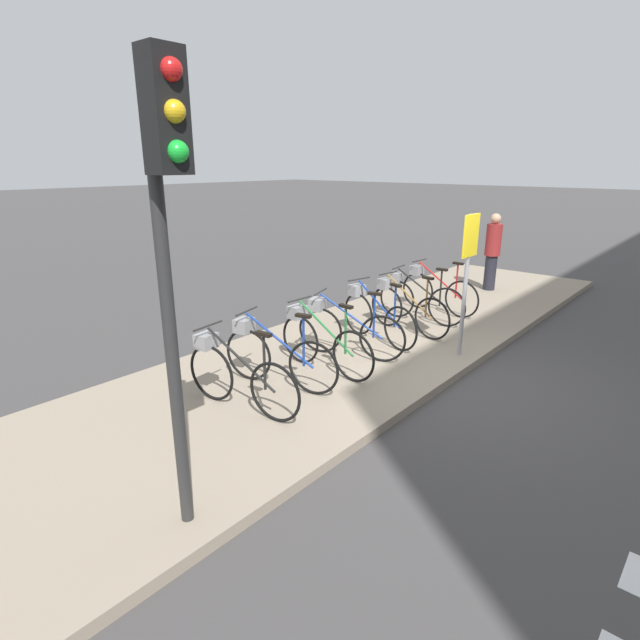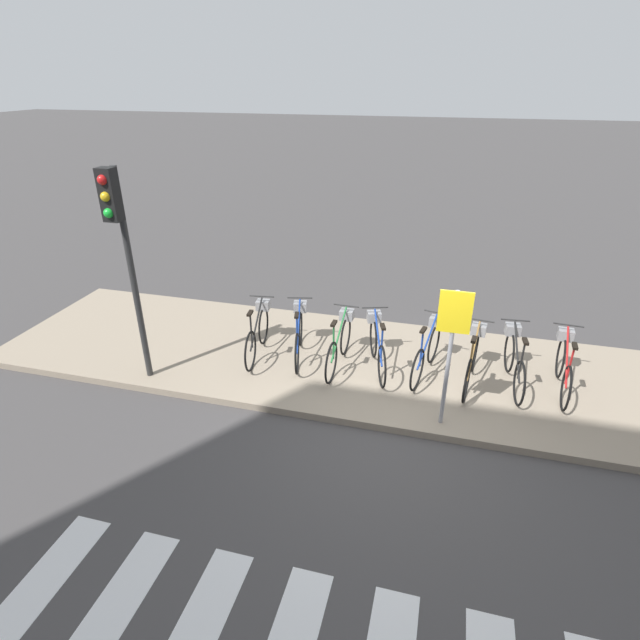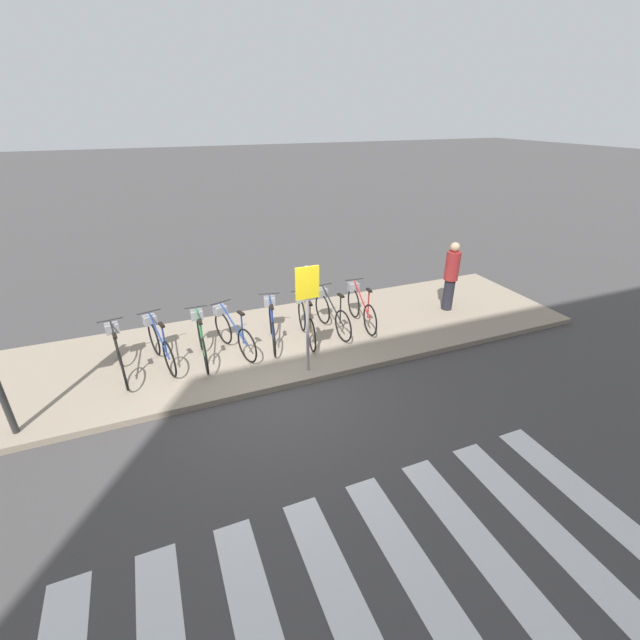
# 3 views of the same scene
# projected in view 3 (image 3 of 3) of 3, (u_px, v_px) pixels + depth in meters

# --- Properties ---
(ground_plane) EXTENTS (120.00, 120.00, 0.00)m
(ground_plane) POSITION_uv_depth(u_px,v_px,m) (277.00, 392.00, 7.87)
(ground_plane) COLOR #423F3F
(sidewalk) EXTENTS (14.87, 3.43, 0.12)m
(sidewalk) POSITION_uv_depth(u_px,v_px,m) (253.00, 346.00, 9.26)
(sidewalk) COLOR gray
(sidewalk) RESTS_ON ground_plane
(parked_bicycle_0) EXTENTS (0.46, 1.68, 1.04)m
(parked_bicycle_0) POSITION_uv_depth(u_px,v_px,m) (118.00, 352.00, 8.02)
(parked_bicycle_0) COLOR black
(parked_bicycle_0) RESTS_ON sidewalk
(parked_bicycle_1) EXTENTS (0.55, 1.66, 1.04)m
(parked_bicycle_1) POSITION_uv_depth(u_px,v_px,m) (159.00, 342.00, 8.36)
(parked_bicycle_1) COLOR black
(parked_bicycle_1) RESTS_ON sidewalk
(parked_bicycle_2) EXTENTS (0.46, 1.69, 1.04)m
(parked_bicycle_2) POSITION_uv_depth(u_px,v_px,m) (201.00, 338.00, 8.53)
(parked_bicycle_2) COLOR black
(parked_bicycle_2) RESTS_ON sidewalk
(parked_bicycle_3) EXTENTS (0.64, 1.63, 1.04)m
(parked_bicycle_3) POSITION_uv_depth(u_px,v_px,m) (232.00, 331.00, 8.80)
(parked_bicycle_3) COLOR black
(parked_bicycle_3) RESTS_ON sidewalk
(parked_bicycle_4) EXTENTS (0.53, 1.66, 1.04)m
(parked_bicycle_4) POSITION_uv_depth(u_px,v_px,m) (272.00, 323.00, 9.14)
(parked_bicycle_4) COLOR black
(parked_bicycle_4) RESTS_ON sidewalk
(parked_bicycle_5) EXTENTS (0.46, 1.68, 1.04)m
(parked_bicycle_5) POSITION_uv_depth(u_px,v_px,m) (306.00, 319.00, 9.29)
(parked_bicycle_5) COLOR black
(parked_bicycle_5) RESTS_ON sidewalk
(parked_bicycle_6) EXTENTS (0.46, 1.69, 1.04)m
(parked_bicycle_6) POSITION_uv_depth(u_px,v_px,m) (331.00, 312.00, 9.63)
(parked_bicycle_6) COLOR black
(parked_bicycle_6) RESTS_ON sidewalk
(parked_bicycle_7) EXTENTS (0.46, 1.69, 1.04)m
(parked_bicycle_7) POSITION_uv_depth(u_px,v_px,m) (360.00, 306.00, 9.91)
(parked_bicycle_7) COLOR black
(parked_bicycle_7) RESTS_ON sidewalk
(pedestrian) EXTENTS (0.34, 0.34, 1.73)m
(pedestrian) POSITION_uv_depth(u_px,v_px,m) (451.00, 275.00, 10.45)
(pedestrian) COLOR #23232D
(pedestrian) RESTS_ON sidewalk
(sign_post) EXTENTS (0.44, 0.07, 2.11)m
(sign_post) POSITION_uv_depth(u_px,v_px,m) (307.00, 302.00, 7.67)
(sign_post) COLOR #99999E
(sign_post) RESTS_ON sidewalk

